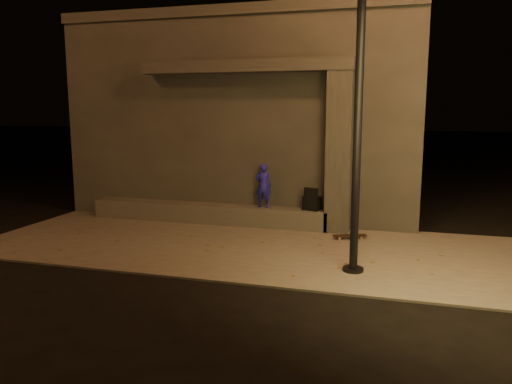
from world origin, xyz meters
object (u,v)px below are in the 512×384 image
(backpack, at_px, (312,202))
(skateboard, at_px, (350,236))
(skateboarder, at_px, (263,186))
(column, at_px, (339,153))
(street_lamp_0, at_px, (361,43))

(backpack, height_order, skateboard, backpack)
(backpack, xyz_separation_m, skateboard, (0.95, -0.65, -0.57))
(skateboard, bearing_deg, backpack, 123.39)
(skateboarder, bearing_deg, backpack, 178.90)
(column, relative_size, backpack, 6.67)
(column, distance_m, skateboard, 1.89)
(skateboarder, xyz_separation_m, backpack, (1.16, 0.00, -0.34))
(skateboard, bearing_deg, column, 96.21)
(backpack, xyz_separation_m, street_lamp_0, (1.23, -2.83, 3.19))
(skateboarder, bearing_deg, column, 178.90)
(skateboarder, bearing_deg, skateboard, 161.83)
(column, height_order, skateboard, column)
(column, height_order, street_lamp_0, street_lamp_0)
(skateboarder, xyz_separation_m, skateboard, (2.12, -0.65, -0.91))
(column, relative_size, street_lamp_0, 0.53)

